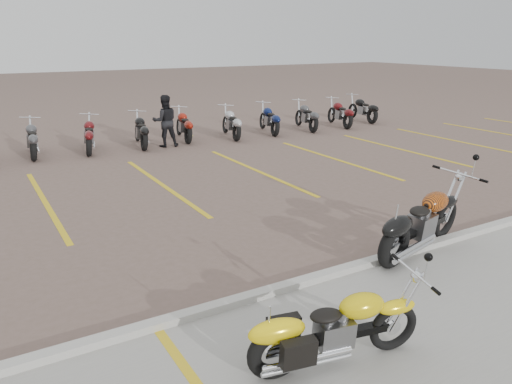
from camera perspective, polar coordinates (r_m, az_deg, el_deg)
ground at (r=8.99m, az=-1.73°, el=-5.42°), size 100.00×100.00×0.00m
concrete_apron at (r=5.96m, az=21.00°, el=-19.54°), size 60.00×5.00×0.01m
curb at (r=7.44m, az=5.84°, el=-10.09°), size 60.00×0.18×0.12m
parking_stripes at (r=12.46m, az=-10.64°, el=0.80°), size 38.00×5.50×0.01m
yellow_cruiser at (r=5.67m, az=8.62°, el=-15.43°), size 2.04×0.52×0.85m
flame_cruiser at (r=8.68m, az=18.01°, el=-3.61°), size 2.41×0.74×1.01m
person_b at (r=16.77m, az=-10.36°, el=7.98°), size 0.94×0.80×1.70m
bg_bike_row at (r=17.04m, az=-13.19°, el=6.94°), size 20.77×2.08×1.10m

